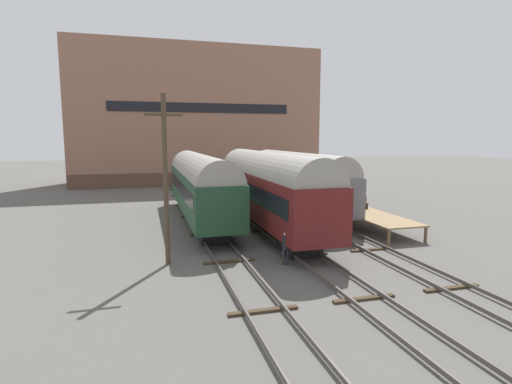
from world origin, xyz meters
The scene contains 12 objects.
ground_plane centered at (0.00, 0.00, 0.00)m, with size 200.00×200.00×0.00m, color #56544F.
track_left centered at (-4.08, 0.00, 0.14)m, with size 2.60×60.00×0.26m.
track_middle centered at (0.00, 0.00, 0.14)m, with size 2.60×60.00×0.26m.
track_right centered at (4.08, 0.00, 0.14)m, with size 2.60×60.00×0.26m.
train_car_green centered at (-4.08, 7.52, 2.88)m, with size 2.97×18.09×5.06m.
train_car_maroon centered at (0.00, 3.33, 3.01)m, with size 3.06×17.22×5.31m.
train_car_grey centered at (4.08, 8.68, 2.87)m, with size 3.03×16.73×5.07m.
station_platform centered at (6.81, 3.42, 0.96)m, with size 2.84×11.84×1.05m.
bench centered at (7.09, 3.79, 1.53)m, with size 1.40×0.40×0.91m.
person_worker centered at (-1.46, -4.08, 0.99)m, with size 0.32×0.32×1.66m.
utility_pole centered at (-7.05, -2.45, 4.32)m, with size 1.80×0.24×8.31m.
warehouse_building centered at (-0.64, 35.21, 9.16)m, with size 32.95×10.49×18.33m.
Camera 1 is at (-8.02, -22.06, 6.21)m, focal length 28.00 mm.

